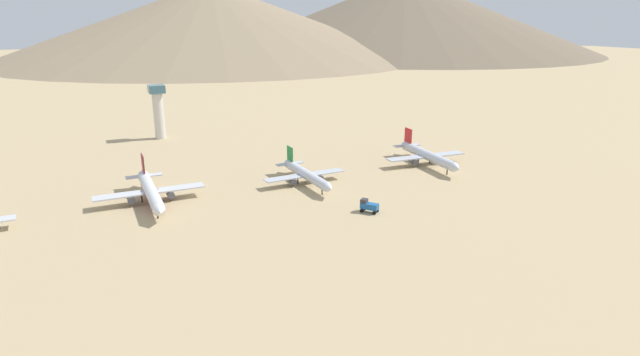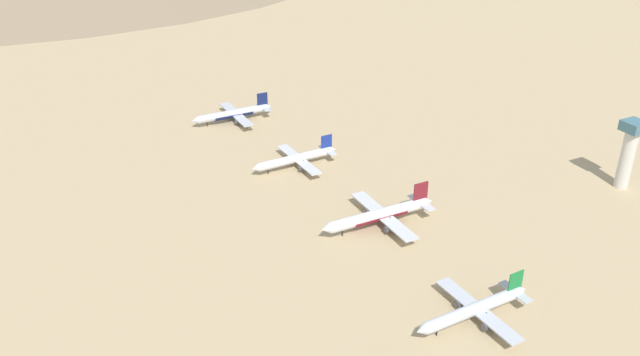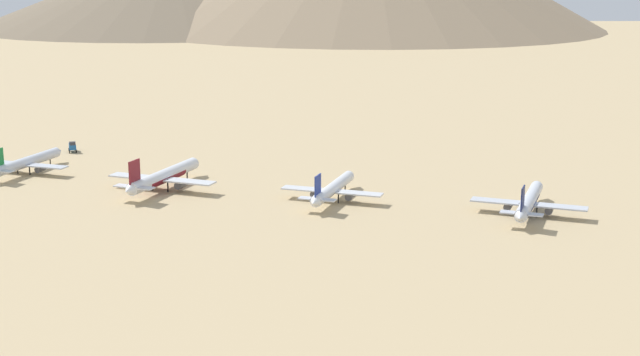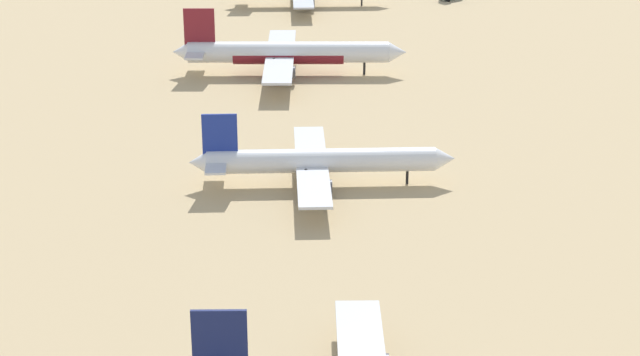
% 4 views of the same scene
% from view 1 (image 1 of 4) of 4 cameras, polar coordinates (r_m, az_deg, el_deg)
% --- Properties ---
extents(ground_plane, '(1800.00, 1800.00, 0.00)m').
position_cam_1_polar(ground_plane, '(163.53, -17.90, -3.09)').
color(ground_plane, tan).
extents(parked_jet_2, '(40.82, 33.05, 11.80)m').
position_cam_1_polar(parked_jet_2, '(165.85, -18.27, -1.40)').
color(parked_jet_2, silver).
rests_on(parked_jet_2, ground).
extents(parked_jet_3, '(35.96, 29.17, 10.38)m').
position_cam_1_polar(parked_jet_3, '(175.60, -1.58, 0.39)').
color(parked_jet_3, silver).
rests_on(parked_jet_3, ground).
extents(parked_jet_4, '(40.29, 32.75, 11.61)m').
position_cam_1_polar(parked_jet_4, '(202.35, 11.78, 2.46)').
color(parked_jet_4, silver).
rests_on(parked_jet_4, ground).
extents(service_truck, '(5.61, 5.21, 3.90)m').
position_cam_1_polar(service_truck, '(151.67, 5.41, -3.06)').
color(service_truck, '#1E5999').
rests_on(service_truck, ground).
extents(control_tower, '(7.20, 7.20, 24.96)m').
position_cam_1_polar(control_tower, '(252.27, -17.49, 7.34)').
color(control_tower, beige).
rests_on(control_tower, ground).
extents(desert_hill_0, '(559.86, 559.86, 97.75)m').
position_cam_1_polar(desert_hill_0, '(735.74, -11.86, 16.65)').
color(desert_hill_0, '#8C775B').
rests_on(desert_hill_0, ground).
extents(desert_hill_1, '(593.06, 593.06, 114.63)m').
position_cam_1_polar(desert_hill_1, '(865.54, 9.24, 17.42)').
color(desert_hill_1, '#70604C').
rests_on(desert_hill_1, ground).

